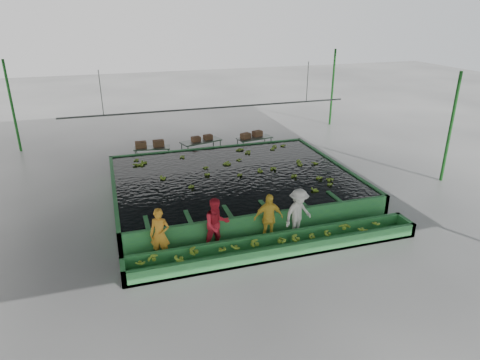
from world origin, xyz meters
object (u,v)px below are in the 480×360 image
object	(u,v)px
worker_c	(268,218)
box_stack_right	(251,137)
flotation_tank	(233,183)
sorting_trough	(278,246)
worker_d	(298,213)
box_stack_left	(150,147)
packing_table_right	(254,145)
worker_a	(160,235)
box_stack_mid	(202,140)
packing_table_left	(153,155)
worker_b	(217,225)
packing_table_mid	(201,149)

from	to	relation	value
worker_c	box_stack_right	size ratio (longest dim) A/B	1.34
flotation_tank	sorting_trough	distance (m)	5.10
flotation_tank	box_stack_right	xyz separation A→B (m)	(2.58, 5.06, 0.43)
worker_d	box_stack_right	distance (m)	9.48
worker_c	box_stack_left	bearing A→B (deg)	109.11
packing_table_right	worker_c	bearing A→B (deg)	-106.54
sorting_trough	box_stack_left	xyz separation A→B (m)	(-2.94, 10.20, 0.58)
worker_a	flotation_tank	bearing A→B (deg)	71.19
sorting_trough	worker_a	distance (m)	3.83
worker_c	worker_d	distance (m)	1.11
sorting_trough	box_stack_mid	size ratio (longest dim) A/B	8.68
sorting_trough	packing_table_left	distance (m)	10.51
box_stack_left	packing_table_right	bearing A→B (deg)	-1.33
packing_table_left	box_stack_right	xyz separation A→B (m)	(5.42, 0.04, 0.46)
flotation_tank	worker_c	size ratio (longest dim) A/B	5.64
worker_b	worker_a	bearing A→B (deg)	172.55
worker_c	packing_table_left	xyz separation A→B (m)	(-2.81, 9.32, -0.47)
worker_c	box_stack_right	world-z (taller)	worker_c
sorting_trough	box_stack_right	size ratio (longest dim) A/B	7.56
worker_b	box_stack_right	xyz separation A→B (m)	(4.42, 9.36, -0.05)
worker_b	packing_table_mid	distance (m)	9.41
worker_d	sorting_trough	bearing A→B (deg)	-164.16
worker_d	packing_table_left	bearing A→B (deg)	91.95
packing_table_mid	box_stack_left	xyz separation A→B (m)	(-2.66, 0.14, 0.35)
flotation_tank	box_stack_left	world-z (taller)	box_stack_left
worker_b	flotation_tank	bearing A→B (deg)	59.36
packing_table_mid	packing_table_right	world-z (taller)	packing_table_mid
flotation_tank	worker_d	bearing A→B (deg)	-75.98
packing_table_right	box_stack_right	distance (m)	0.47
packing_table_mid	box_stack_left	distance (m)	2.69
worker_d	packing_table_right	bearing A→B (deg)	59.10
packing_table_mid	box_stack_right	bearing A→B (deg)	1.92
worker_d	packing_table_right	distance (m)	9.43
worker_a	worker_c	bearing A→B (deg)	21.84
box_stack_right	packing_table_mid	bearing A→B (deg)	-178.08
worker_a	box_stack_mid	size ratio (longest dim) A/B	1.52
box_stack_left	box_stack_mid	distance (m)	2.73
flotation_tank	box_stack_right	world-z (taller)	box_stack_right
flotation_tank	box_stack_mid	bearing A→B (deg)	92.46
packing_table_right	box_stack_left	xyz separation A→B (m)	(-5.66, 0.13, 0.39)
sorting_trough	packing_table_left	bearing A→B (deg)	105.69
worker_c	sorting_trough	bearing A→B (deg)	-85.58
sorting_trough	worker_a	world-z (taller)	worker_a
sorting_trough	worker_b	bearing A→B (deg)	156.53
worker_a	packing_table_mid	size ratio (longest dim) A/B	0.82
sorting_trough	packing_table_mid	distance (m)	10.07
worker_c	packing_table_left	distance (m)	9.75
worker_c	packing_table_mid	bearing A→B (deg)	93.45
worker_b	box_stack_left	distance (m)	9.47
box_stack_right	worker_b	bearing A→B (deg)	-115.27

